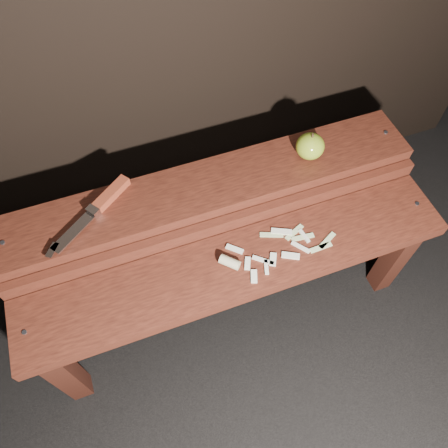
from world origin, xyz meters
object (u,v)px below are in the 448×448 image
object	(u,v)px
bench_rear_tier	(212,202)
apple	(310,146)
bench_front_tier	(239,277)
knife	(102,203)

from	to	relation	value
bench_rear_tier	apple	world-z (taller)	apple
bench_rear_tier	bench_front_tier	bearing A→B (deg)	-90.00
bench_front_tier	bench_rear_tier	xyz separation A→B (m)	(0.00, 0.23, 0.06)
bench_front_tier	knife	world-z (taller)	knife
bench_front_tier	knife	size ratio (longest dim) A/B	4.75
bench_rear_tier	apple	size ratio (longest dim) A/B	13.97
apple	knife	size ratio (longest dim) A/B	0.34
knife	bench_rear_tier	bearing A→B (deg)	-5.89
apple	knife	distance (m)	0.60
bench_front_tier	apple	distance (m)	0.42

